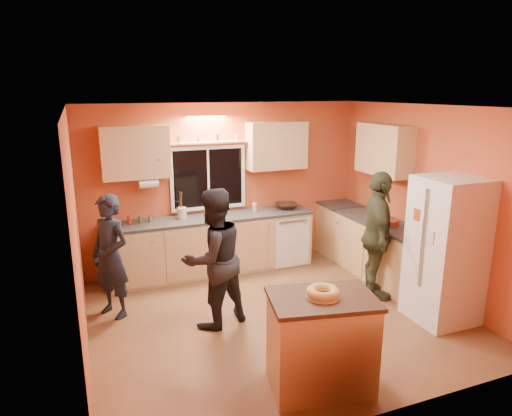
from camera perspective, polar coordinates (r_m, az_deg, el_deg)
name	(u,v)px	position (r m, az deg, el deg)	size (l,w,h in m)	color
ground	(276,316)	(5.96, 2.51, -13.30)	(4.50, 4.50, 0.00)	brown
room_shell	(273,184)	(5.82, 2.13, 2.97)	(4.54, 4.04, 2.61)	#C25B31
back_counter	(234,242)	(7.25, -2.81, -4.24)	(4.23, 0.62, 0.90)	tan
right_counter	(382,251)	(7.11, 15.46, -5.16)	(0.62, 1.84, 0.90)	tan
refrigerator	(446,250)	(6.00, 22.68, -4.92)	(0.72, 0.70, 1.80)	silver
island	(321,342)	(4.53, 8.12, -16.25)	(1.09, 0.85, 0.94)	tan
bundt_pastry	(323,292)	(4.29, 8.36, -10.38)	(0.31, 0.31, 0.09)	tan
person_left	(111,257)	(5.95, -17.72, -5.82)	(0.57, 0.38, 1.57)	black
person_center	(213,259)	(5.45, -5.34, -6.32)	(0.82, 0.64, 1.70)	black
person_right	(377,236)	(6.37, 14.92, -3.38)	(1.03, 0.43, 1.76)	#363B25
mixing_bowl	(287,206)	(7.48, 3.86, 0.28)	(0.35, 0.35, 0.09)	black
utensil_crock	(182,213)	(6.95, -9.26, -0.64)	(0.14, 0.14, 0.17)	beige
potted_plant	(425,226)	(6.37, 20.36, -2.17)	(0.27, 0.24, 0.31)	gray
red_box	(392,223)	(6.81, 16.67, -1.84)	(0.16, 0.12, 0.07)	#A33119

